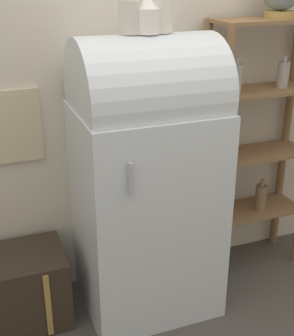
{
  "coord_description": "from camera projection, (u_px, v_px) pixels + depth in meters",
  "views": [
    {
      "loc": [
        -0.82,
        -1.93,
        1.84
      ],
      "look_at": [
        0.0,
        0.24,
        0.86
      ],
      "focal_mm": 50.0,
      "sensor_mm": 36.0,
      "label": 1
    }
  ],
  "objects": [
    {
      "name": "ground_plane",
      "position": [
        161.0,
        323.0,
        2.65
      ],
      "size": [
        12.0,
        12.0,
        0.0
      ],
      "primitive_type": "plane",
      "color": "#4C4742"
    },
    {
      "name": "wall_back",
      "position": [
        124.0,
        65.0,
        2.61
      ],
      "size": [
        7.0,
        0.09,
        2.7
      ],
      "color": "beige",
      "rests_on": "ground_plane"
    },
    {
      "name": "refrigerator",
      "position": [
        146.0,
        177.0,
        2.54
      ],
      "size": [
        0.73,
        0.65,
        1.56
      ],
      "color": "silver",
      "rests_on": "ground_plane"
    },
    {
      "name": "suitcase_trunk",
      "position": [
        13.0,
        290.0,
        2.58
      ],
      "size": [
        0.59,
        0.4,
        0.42
      ],
      "color": "#33281E",
      "rests_on": "ground_plane"
    },
    {
      "name": "shelf_unit",
      "position": [
        258.0,
        137.0,
        2.88
      ],
      "size": [
        0.67,
        0.3,
        1.59
      ],
      "color": "olive",
      "rests_on": "ground_plane"
    },
    {
      "name": "vase_left",
      "position": [
        130.0,
        10.0,
        2.18
      ],
      "size": [
        0.11,
        0.11,
        0.23
      ],
      "color": "beige",
      "rests_on": "refrigerator"
    },
    {
      "name": "vase_center",
      "position": [
        147.0,
        16.0,
        2.2
      ],
      "size": [
        0.12,
        0.12,
        0.18
      ],
      "color": "white",
      "rests_on": "refrigerator"
    },
    {
      "name": "vase_right",
      "position": [
        161.0,
        5.0,
        2.23
      ],
      "size": [
        0.12,
        0.12,
        0.27
      ],
      "color": "silver",
      "rests_on": "refrigerator"
    }
  ]
}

